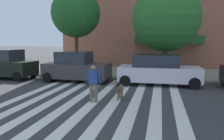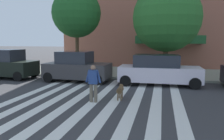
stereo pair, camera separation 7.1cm
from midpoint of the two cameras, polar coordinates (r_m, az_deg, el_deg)
ground_plane at (r=9.12m, az=-13.33°, el=-9.54°), size 160.00×160.00×0.00m
sidewalk_far at (r=18.12m, az=0.37°, el=-0.49°), size 80.00×6.00×0.15m
crosswalk_stripes at (r=8.71m, az=-6.83°, el=-10.20°), size 7.65×12.83×0.01m
parked_car_near_curb at (r=17.30m, az=-26.38°, el=1.38°), size 4.56×2.09×2.05m
parked_car_behind_first at (r=14.45m, az=-9.09°, el=0.70°), size 4.33×2.08×1.97m
parked_car_third_in_line at (r=13.40m, az=12.27°, el=-0.09°), size 4.85×1.98×1.83m
street_tree_nearest at (r=16.86m, az=-9.19°, el=14.48°), size 3.63×3.63×6.35m
street_tree_middle at (r=15.68m, az=14.30°, el=13.12°), size 4.65×4.65×6.39m
pedestrian_dog_walker at (r=9.41m, az=-4.72°, el=-3.00°), size 0.71×0.25×1.64m
dog_on_leash at (r=9.97m, az=2.40°, el=-5.21°), size 0.28×0.99×0.65m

